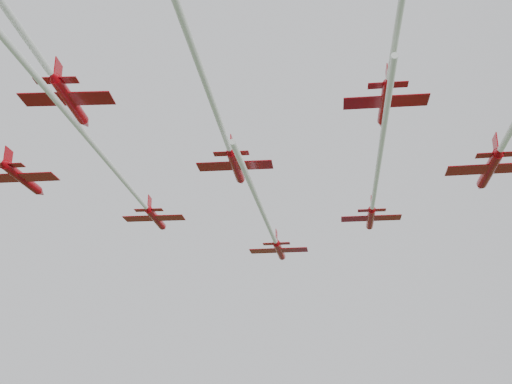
# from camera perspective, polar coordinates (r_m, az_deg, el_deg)

# --- Properties ---
(jet_lead) EXTENTS (8.80, 47.47, 2.64)m
(jet_lead) POSITION_cam_1_polar(r_m,az_deg,el_deg) (89.01, 1.39, -3.61)
(jet_lead) COLOR #B1040D
(jet_row2_left) EXTENTS (8.33, 67.42, 2.49)m
(jet_row2_left) POSITION_cam_1_polar(r_m,az_deg,el_deg) (72.25, -12.55, 2.06)
(jet_row2_left) COLOR #B1040D
(jet_row2_right) EXTENTS (7.87, 46.59, 2.36)m
(jet_row2_right) POSITION_cam_1_polar(r_m,az_deg,el_deg) (76.93, 10.49, -0.00)
(jet_row2_right) COLOR #B1040D
(jet_row3_mid) EXTENTS (8.20, 53.12, 2.45)m
(jet_row3_mid) POSITION_cam_1_polar(r_m,az_deg,el_deg) (58.25, -3.52, 6.99)
(jet_row3_mid) COLOR #B1040D
(jet_row4_left) EXTENTS (8.50, 45.62, 2.51)m
(jet_row4_left) POSITION_cam_1_polar(r_m,az_deg,el_deg) (53.51, -19.59, 12.57)
(jet_row4_left) COLOR #B1040D
(jet_row4_right) EXTENTS (7.80, 55.62, 2.33)m
(jet_row4_right) POSITION_cam_1_polar(r_m,az_deg,el_deg) (49.07, 12.68, 15.41)
(jet_row4_right) COLOR #B1040D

